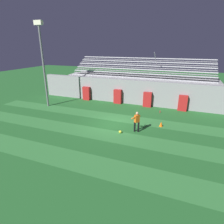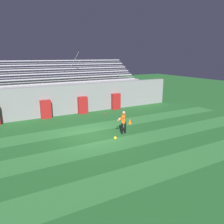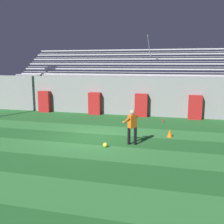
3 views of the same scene
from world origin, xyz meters
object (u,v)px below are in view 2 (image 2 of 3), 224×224
Objects in this scene: goalkeeper at (123,121)px; traffic_cone at (130,121)px; padding_pillar_gate_left at (46,109)px; water_bottle at (105,114)px; padding_pillar_far_right at (116,101)px; soccer_ball at (115,138)px; padding_pillar_gate_right at (83,105)px.

traffic_cone is (1.70, 1.74, -0.74)m from goalkeeper.
padding_pillar_gate_left is 6.88× the size of water_bottle.
goalkeeper reaches higher than padding_pillar_far_right.
traffic_cone is at bearing 41.61° from soccer_ball.
padding_pillar_gate_left is 3.93× the size of traffic_cone.
water_bottle is at bearing -16.44° from padding_pillar_gate_left.
padding_pillar_gate_right is at bearing 85.47° from soccer_ball.
padding_pillar_gate_right is 3.70m from padding_pillar_far_right.
padding_pillar_gate_right reaches higher than traffic_cone.
padding_pillar_gate_right is 7.52m from soccer_ball.
water_bottle is (5.16, -1.52, -0.71)m from padding_pillar_gate_left.
padding_pillar_gate_left is at bearing 120.85° from goalkeeper.
padding_pillar_far_right is at bearing 36.53° from water_bottle.
padding_pillar_gate_right is at bearing 0.00° from padding_pillar_gate_left.
padding_pillar_gate_left is at bearing 163.56° from water_bottle.
padding_pillar_gate_left is 7.21m from padding_pillar_far_right.
padding_pillar_far_right is at bearing 64.57° from goalkeeper.
padding_pillar_gate_right is 2.35m from water_bottle.
soccer_ball is at bearing -94.53° from padding_pillar_gate_right.
soccer_ball is 0.92× the size of water_bottle.
traffic_cone is at bearing -66.11° from padding_pillar_gate_right.
traffic_cone is at bearing -41.08° from padding_pillar_gate_left.
goalkeeper is 5.39m from water_bottle.
traffic_cone is at bearing -80.80° from water_bottle.
padding_pillar_gate_left is 8.05m from soccer_ball.
padding_pillar_gate_right is at bearing 180.00° from padding_pillar_far_right.
padding_pillar_gate_left and padding_pillar_far_right have the same top height.
padding_pillar_gate_right is 0.99× the size of goalkeeper.
water_bottle is at bearing -143.47° from padding_pillar_far_right.
padding_pillar_far_right is at bearing 73.32° from traffic_cone.
padding_pillar_gate_left is 1.00× the size of padding_pillar_far_right.
soccer_ball is at bearing -145.70° from goalkeeper.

